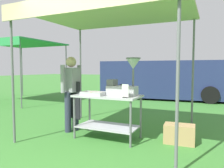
{
  "coord_description": "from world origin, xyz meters",
  "views": [
    {
      "loc": [
        1.65,
        -2.49,
        1.36
      ],
      "look_at": [
        -0.18,
        1.44,
        1.05
      ],
      "focal_mm": 34.74,
      "sensor_mm": 36.0,
      "label": 1
    }
  ],
  "objects": [
    {
      "name": "stall_canopy",
      "position": [
        -0.18,
        1.34,
        2.38
      ],
      "size": [
        3.08,
        2.41,
        2.46
      ],
      "color": "slate",
      "rests_on": "ground"
    },
    {
      "name": "ground_plane",
      "position": [
        0.0,
        6.0,
        0.0
      ],
      "size": [
        70.0,
        70.0,
        0.0
      ],
      "primitive_type": "plane",
      "color": "#3D7F33"
    },
    {
      "name": "supply_crate",
      "position": [
        1.13,
        1.53,
        0.17
      ],
      "size": [
        0.56,
        0.35,
        0.35
      ],
      "color": "tan",
      "rests_on": "ground"
    },
    {
      "name": "donut_tray",
      "position": [
        -0.42,
        1.1,
        0.87
      ],
      "size": [
        0.44,
        0.28,
        0.07
      ],
      "color": "#B7B7BC",
      "rests_on": "donut_cart"
    },
    {
      "name": "menu_sign",
      "position": [
        0.26,
        1.03,
        0.95
      ],
      "size": [
        0.13,
        0.05,
        0.24
      ],
      "color": "black",
      "rests_on": "donut_cart"
    },
    {
      "name": "van_navy",
      "position": [
        -0.26,
        7.43,
        0.88
      ],
      "size": [
        5.85,
        2.51,
        1.69
      ],
      "color": "navy",
      "rests_on": "ground"
    },
    {
      "name": "donut_fryer",
      "position": [
        0.14,
        1.32,
        1.11
      ],
      "size": [
        0.63,
        0.28,
        0.71
      ],
      "color": "#B7B7BC",
      "rests_on": "donut_cart"
    },
    {
      "name": "donut_cart",
      "position": [
        -0.18,
        1.24,
        0.61
      ],
      "size": [
        1.26,
        0.67,
        0.85
      ],
      "color": "#B7B7BC",
      "rests_on": "ground"
    },
    {
      "name": "vendor",
      "position": [
        -1.1,
        1.35,
        0.9
      ],
      "size": [
        0.47,
        0.53,
        1.61
      ],
      "color": "#2D3347",
      "rests_on": "ground"
    },
    {
      "name": "neighbour_tent",
      "position": [
        -5.61,
        4.06,
        2.35
      ],
      "size": [
        2.9,
        2.72,
        2.43
      ],
      "color": "slate",
      "rests_on": "ground"
    }
  ]
}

